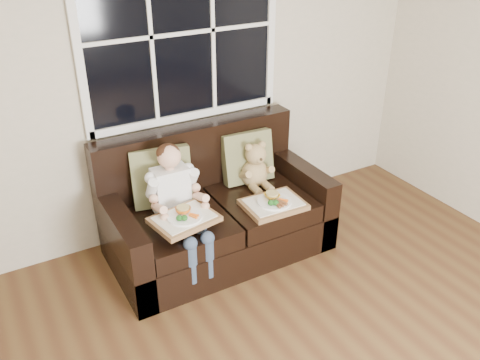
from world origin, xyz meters
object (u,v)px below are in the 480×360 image
teddy_bear (255,168)px  tray_right (273,203)px  loveseat (215,214)px  child (177,196)px  tray_left (184,218)px

teddy_bear → tray_right: (-0.06, -0.36, -0.13)m
loveseat → teddy_bear: bearing=5.1°
child → teddy_bear: bearing=11.5°
child → tray_left: bearing=-99.2°
child → tray_left: 0.21m
teddy_bear → tray_right: bearing=-94.8°
tray_left → tray_right: (0.74, -0.01, -0.09)m
tray_right → child: bearing=165.3°
loveseat → teddy_bear: size_ratio=4.24×
teddy_bear → loveseat: bearing=-170.9°
teddy_bear → tray_left: 0.87m
child → tray_right: size_ratio=1.84×
loveseat → tray_right: loveseat is taller
teddy_bear → tray_left: size_ratio=0.82×
child → tray_right: 0.75m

